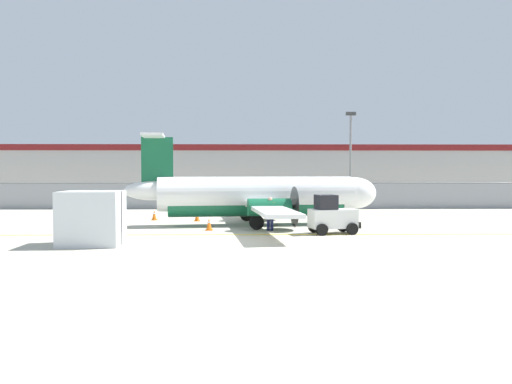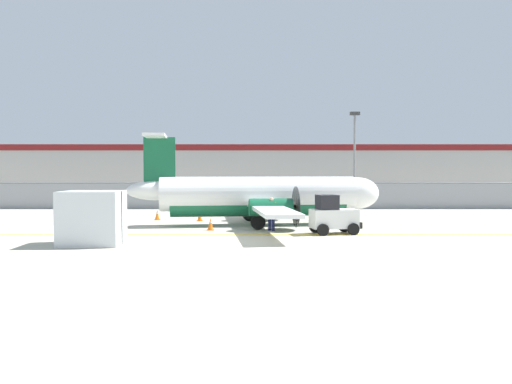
# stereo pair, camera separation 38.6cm
# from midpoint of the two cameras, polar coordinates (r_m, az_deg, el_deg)

# --- Properties ---
(ground_plane) EXTENTS (140.00, 140.00, 0.01)m
(ground_plane) POSITION_cam_midpoint_polar(r_m,az_deg,el_deg) (23.70, 0.37, -4.89)
(ground_plane) COLOR #B2AD99
(perimeter_fence) EXTENTS (98.00, 0.10, 2.10)m
(perimeter_fence) POSITION_cam_midpoint_polar(r_m,az_deg,el_deg) (39.55, -0.20, -0.33)
(perimeter_fence) COLOR gray
(perimeter_fence) RESTS_ON ground
(parking_lot_strip) EXTENTS (98.00, 17.00, 0.12)m
(parking_lot_strip) POSITION_cam_midpoint_polar(r_m,az_deg,el_deg) (51.09, -0.39, -0.89)
(parking_lot_strip) COLOR #38383A
(parking_lot_strip) RESTS_ON ground
(background_building) EXTENTS (91.00, 8.10, 6.50)m
(background_building) POSITION_cam_midpoint_polar(r_m,az_deg,el_deg) (69.49, -0.56, 2.63)
(background_building) COLOR beige
(background_building) RESTS_ON ground
(commuter_airplane) EXTENTS (14.25, 16.08, 4.92)m
(commuter_airplane) POSITION_cam_midpoint_polar(r_m,az_deg,el_deg) (27.86, 0.15, -0.49)
(commuter_airplane) COLOR white
(commuter_airplane) RESTS_ON ground
(baggage_tug) EXTENTS (2.50, 1.75, 1.88)m
(baggage_tug) POSITION_cam_midpoint_polar(r_m,az_deg,el_deg) (24.22, 8.20, -2.73)
(baggage_tug) COLOR silver
(baggage_tug) RESTS_ON ground
(ground_crew_worker) EXTENTS (0.51, 0.47, 1.70)m
(ground_crew_worker) POSITION_cam_midpoint_polar(r_m,az_deg,el_deg) (25.16, 1.18, -2.29)
(ground_crew_worker) COLOR #191E4C
(ground_crew_worker) RESTS_ON ground
(cargo_container) EXTENTS (2.46, 2.07, 2.20)m
(cargo_container) POSITION_cam_midpoint_polar(r_m,az_deg,el_deg) (21.47, -18.76, -2.84)
(cargo_container) COLOR silver
(cargo_container) RESTS_ON ground
(traffic_cone_near_left) EXTENTS (0.36, 0.36, 0.64)m
(traffic_cone_near_left) POSITION_cam_midpoint_polar(r_m,az_deg,el_deg) (25.52, -5.82, -3.68)
(traffic_cone_near_left) COLOR orange
(traffic_cone_near_left) RESTS_ON ground
(traffic_cone_near_right) EXTENTS (0.36, 0.36, 0.64)m
(traffic_cone_near_right) POSITION_cam_midpoint_polar(r_m,az_deg,el_deg) (31.26, -11.90, -2.59)
(traffic_cone_near_right) COLOR orange
(traffic_cone_near_right) RESTS_ON ground
(traffic_cone_far_left) EXTENTS (0.36, 0.36, 0.64)m
(traffic_cone_far_left) POSITION_cam_midpoint_polar(r_m,az_deg,el_deg) (29.71, -0.78, -2.80)
(traffic_cone_far_left) COLOR orange
(traffic_cone_far_left) RESTS_ON ground
(traffic_cone_far_right) EXTENTS (0.36, 0.36, 0.64)m
(traffic_cone_far_right) POSITION_cam_midpoint_polar(r_m,az_deg,el_deg) (30.24, -7.12, -2.73)
(traffic_cone_far_right) COLOR orange
(traffic_cone_far_right) RESTS_ON ground
(parked_car_0) EXTENTS (4.24, 2.08, 1.58)m
(parked_car_0) POSITION_cam_midpoint_polar(r_m,az_deg,el_deg) (53.59, -16.30, 0.06)
(parked_car_0) COLOR slate
(parked_car_0) RESTS_ON parking_lot_strip
(parked_car_1) EXTENTS (4.32, 2.25, 1.58)m
(parked_car_1) POSITION_cam_midpoint_polar(r_m,az_deg,el_deg) (46.45, -11.04, -0.24)
(parked_car_1) COLOR navy
(parked_car_1) RESTS_ON parking_lot_strip
(parked_car_2) EXTENTS (4.28, 2.16, 1.58)m
(parked_car_2) POSITION_cam_midpoint_polar(r_m,az_deg,el_deg) (54.29, -3.53, 0.19)
(parked_car_2) COLOR silver
(parked_car_2) RESTS_ON parking_lot_strip
(parked_car_3) EXTENTS (4.27, 2.14, 1.58)m
(parked_car_3) POSITION_cam_midpoint_polar(r_m,az_deg,el_deg) (50.86, 3.54, 0.03)
(parked_car_3) COLOR slate
(parked_car_3) RESTS_ON parking_lot_strip
(parked_car_4) EXTENTS (4.39, 2.44, 1.58)m
(parked_car_4) POSITION_cam_midpoint_polar(r_m,az_deg,el_deg) (57.64, 8.61, 0.29)
(parked_car_4) COLOR navy
(parked_car_4) RESTS_ON parking_lot_strip
(parked_car_5) EXTENTS (4.38, 2.40, 1.58)m
(parked_car_5) POSITION_cam_midpoint_polar(r_m,az_deg,el_deg) (57.21, 14.23, 0.23)
(parked_car_5) COLOR black
(parked_car_5) RESTS_ON parking_lot_strip
(apron_light_pole) EXTENTS (0.70, 0.30, 7.27)m
(apron_light_pole) POSITION_cam_midpoint_polar(r_m,az_deg,el_deg) (36.81, 10.45, 4.38)
(apron_light_pole) COLOR slate
(apron_light_pole) RESTS_ON ground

